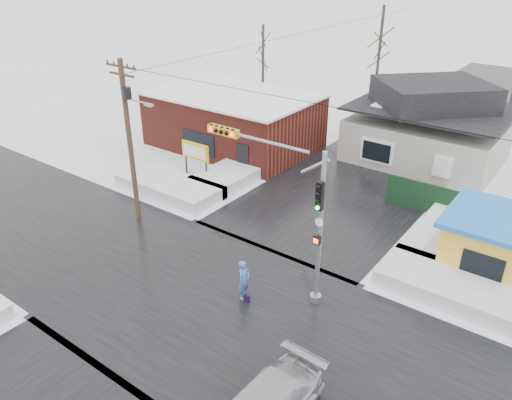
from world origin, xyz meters
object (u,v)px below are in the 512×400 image
Objects in this scene: utility_pole at (130,133)px; marquee_sign at (195,152)px; traffic_signal at (288,199)px; kiosk at (494,244)px; pedestrian at (244,280)px.

utility_pole is 3.53× the size of marquee_sign.
traffic_signal is 10.43m from kiosk.
utility_pole reaches higher than kiosk.
marquee_sign is 18.51m from kiosk.
kiosk is at bearing -46.50° from pedestrian.
marquee_sign is (-1.07, 5.99, -3.19)m from utility_pole.
traffic_signal is at bearing -36.38° from pedestrian.
kiosk reaches higher than pedestrian.
traffic_signal is 10.39m from utility_pole.
utility_pole is at bearing -159.56° from kiosk.
utility_pole is 4.82× the size of pedestrian.
marquee_sign is at bearing 100.13° from utility_pole.
traffic_signal reaches higher than marquee_sign.
traffic_signal is at bearing -29.72° from marquee_sign.
traffic_signal is 1.52× the size of kiosk.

